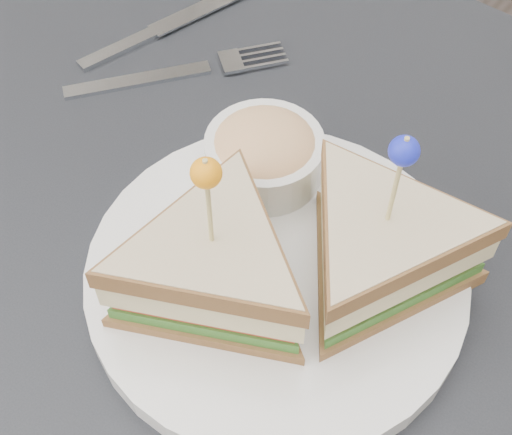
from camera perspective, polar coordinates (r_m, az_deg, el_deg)
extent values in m
cube|color=black|center=(0.55, -1.46, -4.19)|extent=(0.80, 0.80, 0.03)
cylinder|color=black|center=(1.16, -3.24, 6.25)|extent=(0.04, 0.04, 0.72)
cylinder|color=white|center=(0.52, 1.61, -4.76)|extent=(0.29, 0.29, 0.02)
cylinder|color=white|center=(0.51, 1.64, -4.12)|extent=(0.29, 0.29, 0.01)
cylinder|color=#D3C279|center=(0.42, -3.77, 0.65)|extent=(0.00, 0.00, 0.09)
sphere|color=orange|center=(0.39, -4.02, 3.57)|extent=(0.02, 0.02, 0.02)
cylinder|color=#D3C279|center=(0.44, 11.07, 2.35)|extent=(0.00, 0.00, 0.09)
sphere|color=#1A25C5|center=(0.41, 11.76, 5.24)|extent=(0.02, 0.02, 0.02)
cylinder|color=white|center=(0.55, 0.67, 4.71)|extent=(0.10, 0.10, 0.04)
ellipsoid|color=#E0B772|center=(0.54, 0.69, 5.72)|extent=(0.09, 0.09, 0.04)
cube|color=silver|center=(0.68, -9.45, 10.78)|extent=(0.09, 0.12, 0.00)
cube|color=silver|center=(0.68, -2.00, 12.35)|extent=(0.04, 0.03, 0.00)
cube|color=#B5BCC1|center=(0.71, -10.72, 13.20)|extent=(0.03, 0.09, 0.01)
cube|color=#B5BCC1|center=(0.75, -4.66, 16.16)|extent=(0.04, 0.11, 0.00)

